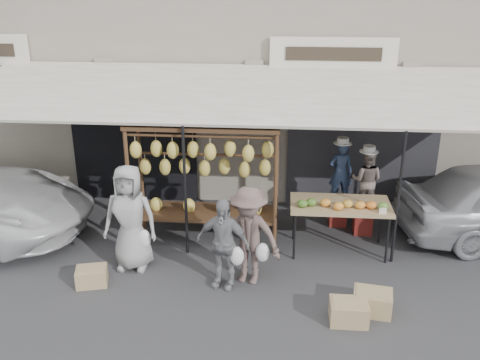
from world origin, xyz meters
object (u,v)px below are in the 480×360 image
object	(u,v)px
vendor_right	(366,180)
vendor_left	(341,173)
customer_left	(130,218)
customer_mid	(223,243)
produce_table	(341,206)
crate_far	(92,276)
banana_rack	(204,160)
crate_near_a	(349,312)
crate_near_b	(372,302)
customer_right	(249,236)

from	to	relation	value
vendor_right	vendor_left	bearing A→B (deg)	-19.95
customer_left	customer_mid	xyz separation A→B (m)	(1.55, -0.44, -0.16)
produce_table	vendor_left	world-z (taller)	vendor_left
vendor_left	crate_far	bearing A→B (deg)	27.88
vendor_right	banana_rack	bearing A→B (deg)	27.98
vendor_left	crate_near_a	world-z (taller)	vendor_left
vendor_left	vendor_right	bearing A→B (deg)	139.67
vendor_right	crate_near_a	xyz separation A→B (m)	(-0.54, -2.82, -0.89)
crate_near_b	customer_left	bearing A→B (deg)	165.60
crate_far	crate_near_b	bearing A→B (deg)	-4.90
customer_left	crate_far	distance (m)	1.09
crate_far	vendor_left	bearing A→B (deg)	31.97
customer_left	customer_right	xyz separation A→B (m)	(1.94, -0.29, -0.09)
banana_rack	produce_table	world-z (taller)	banana_rack
produce_table	customer_mid	distance (m)	2.25
banana_rack	produce_table	bearing A→B (deg)	-4.75
vendor_right	crate_near_a	world-z (taller)	vendor_right
vendor_left	vendor_right	size ratio (longest dim) A/B	1.05
produce_table	customer_right	xyz separation A→B (m)	(-1.50, -1.09, -0.08)
customer_mid	produce_table	bearing A→B (deg)	47.76
vendor_left	customer_mid	bearing A→B (deg)	46.05
produce_table	customer_right	size ratio (longest dim) A/B	1.06
customer_right	crate_near_a	bearing A→B (deg)	-16.86
vendor_left	customer_mid	size ratio (longest dim) A/B	0.84
customer_mid	customer_right	size ratio (longest dim) A/B	0.91
produce_table	customer_mid	size ratio (longest dim) A/B	1.16
customer_left	crate_near_a	world-z (taller)	customer_left
customer_mid	crate_near_b	size ratio (longest dim) A/B	2.70
customer_right	customer_mid	bearing A→B (deg)	-143.02
produce_table	banana_rack	bearing A→B (deg)	175.25
customer_right	crate_near_a	size ratio (longest dim) A/B	3.04
vendor_left	crate_near_b	bearing A→B (deg)	91.01
vendor_right	customer_left	distance (m)	4.26
vendor_left	customer_mid	distance (m)	3.08
crate_far	customer_right	bearing A→B (deg)	7.18
vendor_right	crate_far	bearing A→B (deg)	42.42
customer_mid	crate_near_b	distance (m)	2.35
crate_far	customer_mid	bearing A→B (deg)	4.41
banana_rack	customer_mid	bearing A→B (deg)	-71.30
crate_near_a	vendor_left	bearing A→B (deg)	88.07
banana_rack	crate_far	xyz separation A→B (m)	(-1.57, -1.59, -1.42)
customer_mid	crate_near_a	bearing A→B (deg)	-8.72
vendor_left	customer_right	bearing A→B (deg)	50.25
vendor_left	crate_near_b	xyz separation A→B (m)	(0.26, -2.87, -0.90)
vendor_right	customer_left	size ratio (longest dim) A/B	0.66
customer_mid	crate_far	bearing A→B (deg)	-161.14
crate_near_a	crate_far	size ratio (longest dim) A/B	1.12
banana_rack	crate_near_a	bearing A→B (deg)	-43.56
crate_near_a	crate_far	world-z (taller)	crate_near_a
customer_left	produce_table	bearing A→B (deg)	14.35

